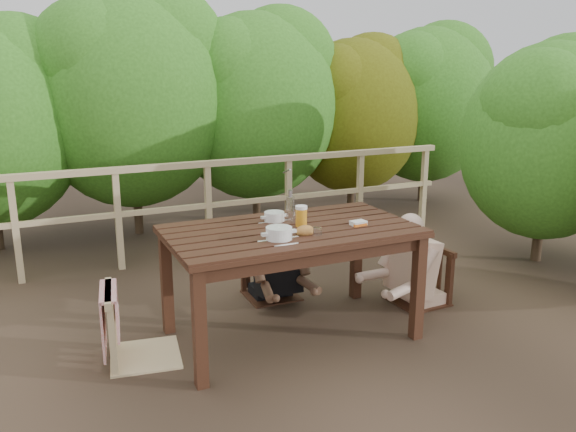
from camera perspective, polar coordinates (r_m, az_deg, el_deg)
name	(u,v)px	position (r m, az deg, el deg)	size (l,w,h in m)	color
ground	(291,334)	(4.45, 0.27, -11.44)	(60.00, 60.00, 0.00)	#433123
table	(291,283)	(4.28, 0.28, -6.57)	(1.75, 0.99, 0.81)	black
chair_left	(141,291)	(4.06, -14.10, -7.04)	(0.48, 0.48, 0.97)	tan
chair_far	(271,248)	(4.98, -1.69, -3.15)	(0.43, 0.43, 0.87)	black
chair_right	(420,252)	(4.98, 12.67, -3.45)	(0.44, 0.44, 0.88)	black
woman	(270,231)	(4.95, -1.79, -1.43)	(0.47, 0.58, 1.17)	black
diner_right	(424,228)	(4.94, 13.08, -1.15)	(0.52, 0.64, 1.29)	beige
railing	(209,210)	(6.05, -7.73, 0.62)	(5.60, 0.10, 1.01)	tan
hedge_row	(207,68)	(7.13, -7.89, 14.05)	(6.60, 1.60, 3.80)	#2F671B
soup_near	(279,234)	(3.87, -0.89, -1.79)	(0.30, 0.30, 0.10)	silver
soup_far	(274,217)	(4.32, -1.34, -0.14)	(0.25, 0.25, 0.08)	silver
bread_roll	(305,231)	(3.99, 1.66, -1.46)	(0.13, 0.10, 0.08)	#AA6527
beer_glass	(301,217)	(4.17, 1.30, -0.11)	(0.09, 0.09, 0.17)	orange
bottle	(290,207)	(4.27, 0.23, 0.87)	(0.06, 0.06, 0.26)	silver
tumbler	(317,233)	(3.97, 2.88, -1.62)	(0.06, 0.06, 0.07)	silver
butter_tub	(358,224)	(4.24, 6.85, -0.80)	(0.11, 0.08, 0.05)	white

